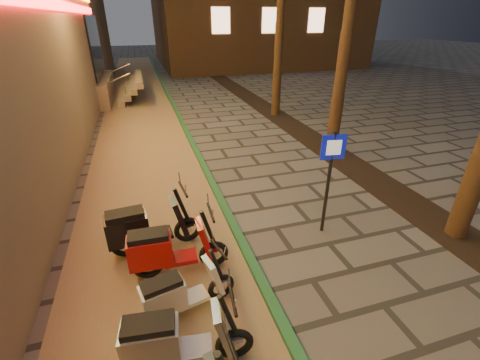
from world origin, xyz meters
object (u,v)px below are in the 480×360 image
object	(u,v)px
scooter_7	(178,293)
scooter_8	(166,250)
scooter_6	(172,341)
pedestrian_sign	(330,170)
scooter_9	(143,228)

from	to	relation	value
scooter_7	scooter_8	world-z (taller)	scooter_8
scooter_6	scooter_7	xyz separation A→B (m)	(0.18, 0.81, -0.05)
pedestrian_sign	scooter_6	bearing A→B (deg)	-139.87
pedestrian_sign	scooter_9	size ratio (longest dim) A/B	1.24
pedestrian_sign	scooter_8	bearing A→B (deg)	-165.77
pedestrian_sign	scooter_7	xyz separation A→B (m)	(-3.26, -1.35, -1.01)
scooter_6	scooter_9	xyz separation A→B (m)	(-0.27, 2.58, 0.04)
scooter_6	scooter_7	world-z (taller)	scooter_6
pedestrian_sign	scooter_6	xyz separation A→B (m)	(-3.43, -2.16, -0.96)
scooter_8	scooter_9	world-z (taller)	scooter_9
scooter_6	scooter_7	size ratio (longest dim) A/B	1.12
scooter_6	scooter_9	bearing A→B (deg)	102.78
scooter_6	scooter_9	world-z (taller)	scooter_9
scooter_7	scooter_6	bearing A→B (deg)	-115.39
scooter_8	pedestrian_sign	bearing A→B (deg)	8.38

